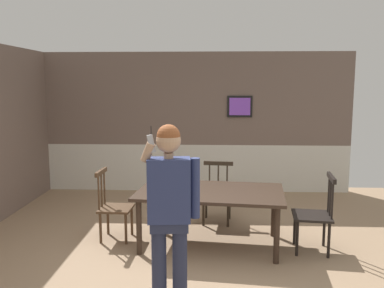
{
  "coord_description": "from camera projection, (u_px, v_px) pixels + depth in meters",
  "views": [
    {
      "loc": [
        0.27,
        -4.46,
        2.09
      ],
      "look_at": [
        0.1,
        -0.38,
        1.49
      ],
      "focal_mm": 38.15,
      "sensor_mm": 36.0,
      "label": 1
    }
  ],
  "objects": [
    {
      "name": "ground_plane",
      "position": [
        185.0,
        267.0,
        4.72
      ],
      "size": [
        7.66,
        7.66,
        0.0
      ],
      "primitive_type": "plane",
      "color": "#9E7F60"
    },
    {
      "name": "room_back_partition",
      "position": [
        196.0,
        125.0,
        7.98
      ],
      "size": [
        5.99,
        0.17,
        2.72
      ],
      "color": "#756056",
      "rests_on": "ground_plane"
    },
    {
      "name": "dining_table",
      "position": [
        210.0,
        196.0,
        5.29
      ],
      "size": [
        1.98,
        1.3,
        0.73
      ],
      "rotation": [
        0.0,
        0.0,
        -0.11
      ],
      "color": "#38281E",
      "rests_on": "ground_plane"
    },
    {
      "name": "chair_near_window",
      "position": [
        217.0,
        193.0,
        6.23
      ],
      "size": [
        0.51,
        0.51,
        0.91
      ],
      "rotation": [
        0.0,
        0.0,
        3.03
      ],
      "color": "#2D2319",
      "rests_on": "ground_plane"
    },
    {
      "name": "chair_by_doorway",
      "position": [
        113.0,
        206.0,
        5.52
      ],
      "size": [
        0.44,
        0.44,
        0.96
      ],
      "rotation": [
        0.0,
        0.0,
        4.67
      ],
      "color": "#513823",
      "rests_on": "ground_plane"
    },
    {
      "name": "chair_at_table_head",
      "position": [
        315.0,
        214.0,
        5.11
      ],
      "size": [
        0.52,
        0.52,
        0.99
      ],
      "rotation": [
        0.0,
        0.0,
        1.45
      ],
      "color": "black",
      "rests_on": "ground_plane"
    },
    {
      "name": "person_figure",
      "position": [
        170.0,
        203.0,
        3.76
      ],
      "size": [
        0.55,
        0.25,
        1.74
      ],
      "rotation": [
        0.0,
        0.0,
        3.24
      ],
      "color": "#282E49",
      "rests_on": "ground_plane"
    }
  ]
}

